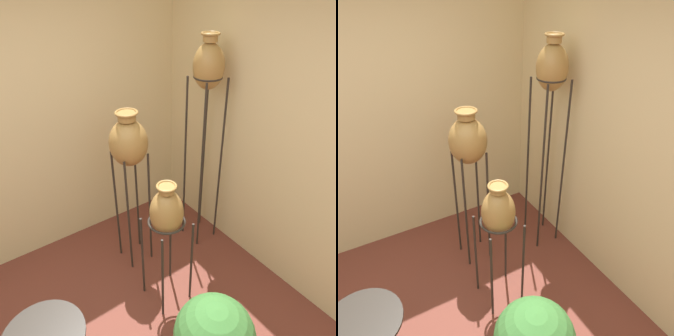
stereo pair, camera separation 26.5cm
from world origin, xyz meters
TOP-DOWN VIEW (x-y plane):
  - wall_right at (1.89, 0.00)m, footprint 0.06×7.72m
  - vase_stand_tall at (1.64, 1.06)m, footprint 0.27×0.27m
  - vase_stand_medium at (0.91, 1.18)m, footprint 0.33×0.33m
  - vase_stand_short at (0.89, 0.62)m, footprint 0.31×0.31m

SIDE VIEW (x-z plane):
  - vase_stand_short at x=0.89m, z-range 0.32..1.50m
  - vase_stand_medium at x=0.91m, z-range 0.48..2.04m
  - wall_right at x=1.89m, z-range 0.00..2.70m
  - vase_stand_tall at x=1.64m, z-range 0.70..2.79m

